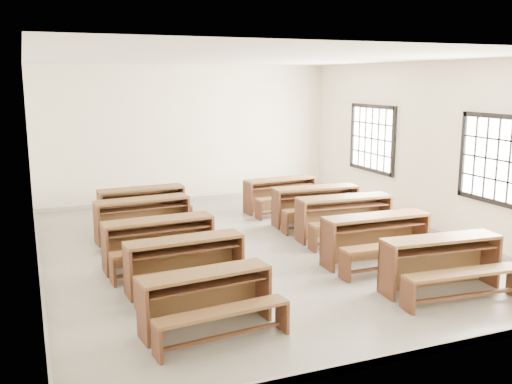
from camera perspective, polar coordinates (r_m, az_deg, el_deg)
name	(u,v)px	position (r m, az deg, el deg)	size (l,w,h in m)	color
room	(261,124)	(9.48, 0.51, 6.84)	(8.50, 8.50, 3.20)	gray
desk_set_0	(207,297)	(6.70, -4.88, -10.40)	(1.62, 0.96, 0.70)	brown
desk_set_1	(186,260)	(7.92, -6.99, -6.81)	(1.68, 0.94, 0.73)	brown
desk_set_2	(160,240)	(8.92, -9.60, -4.71)	(1.74, 0.98, 0.76)	brown
desk_set_3	(143,216)	(10.48, -11.20, -2.39)	(1.74, 1.00, 0.76)	brown
desk_set_4	(142,204)	(11.52, -11.29, -1.16)	(1.73, 0.97, 0.76)	brown
desk_set_5	(443,261)	(8.22, 18.17, -6.53)	(1.75, 1.00, 0.76)	brown
desk_set_6	(378,236)	(9.14, 12.06, -4.33)	(1.75, 0.93, 0.78)	brown
desk_set_7	(345,215)	(10.44, 8.92, -2.25)	(1.81, 1.02, 0.79)	brown
desk_set_8	(316,203)	(11.39, 6.06, -1.11)	(1.78, 1.03, 0.77)	brown
desk_set_9	(281,192)	(12.52, 2.53, -0.02)	(1.70, 0.99, 0.73)	brown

